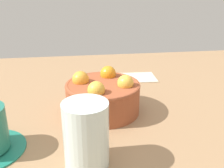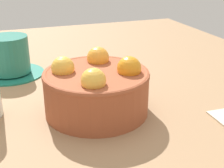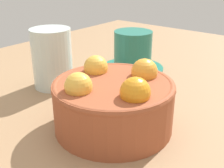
% 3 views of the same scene
% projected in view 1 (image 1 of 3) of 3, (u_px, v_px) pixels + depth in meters
% --- Properties ---
extents(ground_plane, '(1.34, 1.01, 0.03)m').
position_uv_depth(ground_plane, '(103.00, 117.00, 0.63)').
color(ground_plane, '#997551').
extents(terracotta_bowl, '(0.17, 0.17, 0.10)m').
position_uv_depth(terracotta_bowl, '(103.00, 95.00, 0.61)').
color(terracotta_bowl, '#9E4C2D').
rests_on(terracotta_bowl, ground_plane).
extents(water_glass, '(0.07, 0.07, 0.11)m').
position_uv_depth(water_glass, '(86.00, 134.00, 0.43)').
color(water_glass, silver).
rests_on(water_glass, ground_plane).
extents(folded_napkin, '(0.12, 0.10, 0.01)m').
position_uv_depth(folded_napkin, '(136.00, 77.00, 0.83)').
color(folded_napkin, beige).
rests_on(folded_napkin, ground_plane).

